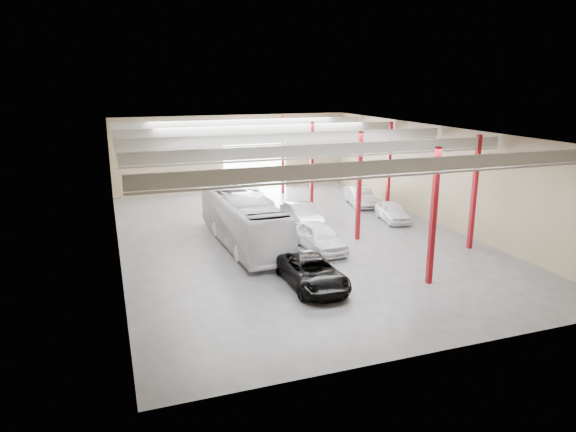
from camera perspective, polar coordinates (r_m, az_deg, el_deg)
depot_shell at (r=33.61m, az=0.43°, el=6.12°), size 22.12×32.12×7.06m
coach_bus at (r=32.31m, az=-5.04°, el=-0.36°), size 3.08×11.78×3.26m
black_sedan at (r=25.93m, az=2.69°, el=-6.24°), size 2.55×5.43×1.50m
car_row_a at (r=31.40m, az=3.51°, el=-2.30°), size 2.24×5.00×1.67m
car_row_b at (r=36.34m, az=1.55°, el=0.08°), size 1.79×4.99×1.64m
car_row_c at (r=42.26m, az=-4.04°, el=2.06°), size 3.30×5.50×1.49m
car_right_near at (r=42.94m, az=7.98°, el=2.20°), size 2.48×4.94×1.56m
car_right_far at (r=38.56m, az=11.54°, el=0.47°), size 2.35×4.34×1.40m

